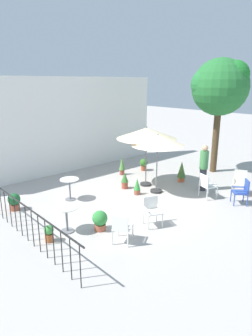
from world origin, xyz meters
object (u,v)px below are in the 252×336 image
Objects in this scene: potted_plant_6 at (125,180)px; potted_plant_7 at (182,171)px; cafe_table_0 at (70,185)px; potted_plant_4 at (49,233)px; cafe_table_1 at (67,214)px; potted_plant_8 at (122,165)px; standing_person at (204,167)px; patio_chair_1 at (152,209)px; potted_plant_3 at (100,220)px; patio_chair_0 at (242,190)px; shade_tree at (220,87)px; patio_chair_3 at (207,184)px; potted_plant_5 at (14,201)px; patio_chair_2 at (240,181)px; patio_umbrella_0 at (158,141)px; potted_plant_1 at (143,164)px; potted_plant_2 at (137,186)px; patio_chair_4 at (122,226)px; patio_umbrella_1 at (147,134)px.

potted_plant_7 is (2.30, -0.96, 0.12)m from potted_plant_6.
potted_plant_4 is (-1.93, -2.10, -0.29)m from cafe_table_0.
potted_plant_8 is at bearing 32.49° from cafe_table_1.
potted_plant_4 is 0.26× the size of standing_person.
cafe_table_0 reaches higher than potted_plant_6.
patio_chair_1 is at bearing -32.05° from cafe_table_1.
patio_chair_0 is at bearing -20.42° from potted_plant_3.
potted_plant_4 is (-8.74, -0.65, -3.53)m from shade_tree.
cafe_table_1 is 5.14m from patio_chair_3.
potted_plant_7 is at bearing 79.59° from standing_person.
potted_plant_8 is at bearing 99.14° from patio_chair_0.
patio_chair_1 is 4.49m from potted_plant_5.
patio_chair_3 is at bearing 110.20° from patio_chair_0.
potted_plant_6 reaches higher than potted_plant_5.
potted_plant_3 is at bearing -171.94° from shade_tree.
cafe_table_1 is 6.50m from patio_chair_2.
patio_chair_3 is at bearing -60.48° from potted_plant_6.
patio_chair_2 is 7.08m from potted_plant_4.
standing_person is at bearing -35.30° from patio_umbrella_0.
potted_plant_1 is 0.88× the size of potted_plant_6.
potted_plant_6 is 3.04m from standing_person.
patio_chair_0 is 1.51× the size of potted_plant_3.
potted_plant_2 reaches higher than potted_plant_1.
patio_chair_4 is at bearing -140.53° from potted_plant_2.
potted_plant_3 is at bearing -167.77° from potted_plant_7.
potted_plant_3 is at bearing -146.92° from potted_plant_1.
potted_plant_5 is (-0.51, 2.40, -0.21)m from cafe_table_1.
patio_umbrella_1 is at bearing 72.18° from patio_umbrella_0.
patio_chair_2 is (0.83, 0.53, 0.01)m from patio_chair_0.
patio_chair_3 reaches higher than potted_plant_3.
potted_plant_8 is at bearing 48.74° from patio_chair_4.
shade_tree is 6.06× the size of patio_chair_4.
patio_umbrella_0 is 5.29m from potted_plant_5.
patio_chair_2 is 1.38m from patio_chair_3.
patio_umbrella_0 is 3.27m from potted_plant_1.
patio_chair_1 is 0.98× the size of potted_plant_7.
standing_person is at bearing 43.65° from patio_chair_3.
cafe_table_1 is 0.87× the size of potted_plant_7.
patio_chair_0 is at bearing -9.71° from patio_chair_4.
patio_chair_2 is 1.01× the size of patio_chair_3.
potted_plant_1 is at bearing 9.96° from cafe_table_0.
patio_umbrella_1 is 2.27m from potted_plant_7.
patio_chair_2 is (2.14, -2.18, -1.45)m from patio_umbrella_0.
potted_plant_2 is (-0.96, -0.50, -1.79)m from patio_umbrella_1.
potted_plant_1 is at bearing 47.33° from patio_umbrella_1.
patio_chair_3 is 1.07× the size of patio_chair_4.
cafe_table_0 is at bearing 143.21° from patio_chair_2.
potted_plant_5 is 6.57m from potted_plant_7.
potted_plant_7 is 1.07× the size of potted_plant_8.
potted_plant_1 is at bearing 25.38° from cafe_table_1.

